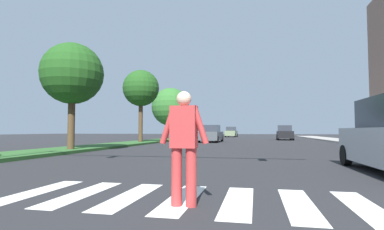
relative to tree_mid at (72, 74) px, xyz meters
The scene contains 12 objects.
ground_plane 16.68m from the tree_mid, 57.46° to the left, with size 140.00×140.00×0.00m, color #262628.
crosswalk 13.28m from the tree_mid, 46.52° to the right, with size 6.75×2.20×0.01m.
median_strip 12.31m from the tree_mid, 92.38° to the left, with size 2.81×64.00×0.15m, color #2D5B28.
tree_mid is the anchor object (origin of this frame).
tree_far 10.15m from the tree_mid, 91.14° to the left, with size 3.11×3.11×6.16m.
tree_distant 21.68m from the tree_mid, 92.37° to the left, with size 4.69×4.69×6.26m.
sidewalk_right 21.83m from the tree_mid, 32.83° to the left, with size 3.00×64.00×0.15m, color #9E9991.
traffic_light_gantry 8.15m from the tree_mid, 59.89° to the right, with size 11.24×0.30×6.00m.
pedestrian_performer 13.17m from the tree_mid, 49.00° to the right, with size 0.74×0.24×1.69m.
sedan_midblock 15.88m from the tree_mid, 70.46° to the left, with size 1.97×4.56×1.64m.
sedan_distant 26.83m from the tree_mid, 61.25° to the left, with size 2.00×4.56×1.74m.
sedan_far_horizon 39.22m from the tree_mid, 82.30° to the left, with size 1.99×4.58×1.77m.
Camera 1 is at (0.73, 2.41, 1.11)m, focal length 28.00 mm.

